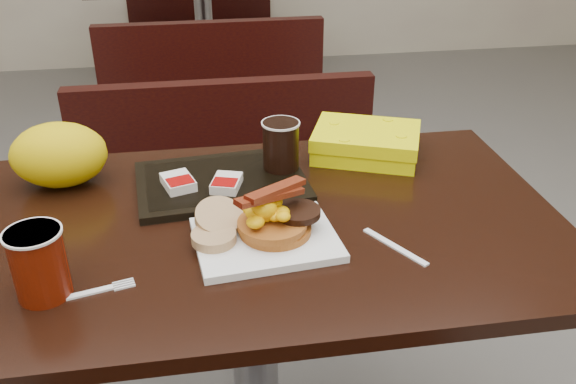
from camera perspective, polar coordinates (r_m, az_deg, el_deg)
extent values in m
cube|color=white|center=(1.11, -2.05, -4.40)|extent=(0.27, 0.22, 0.01)
cylinder|color=#9F4C1A|center=(1.11, -1.19, -3.13)|extent=(0.15, 0.15, 0.03)
cylinder|color=black|center=(1.12, 0.96, -1.86)|extent=(0.10, 0.10, 0.01)
ellipsoid|color=#F4A304|center=(1.09, -2.22, -1.74)|extent=(0.10, 0.09, 0.04)
cylinder|color=tan|center=(1.10, -6.85, -4.17)|extent=(0.10, 0.10, 0.02)
cylinder|color=tan|center=(1.13, -6.40, -2.33)|extent=(0.11, 0.11, 0.05)
cylinder|color=maroon|center=(1.04, -21.96, -6.16)|extent=(0.11, 0.11, 0.12)
cube|color=white|center=(1.12, 9.83, -4.99)|extent=(0.08, 0.13, 0.00)
cube|color=#A72007|center=(1.26, -7.56, -0.44)|extent=(0.05, 0.05, 0.01)
cube|color=#8C0504|center=(1.20, -1.01, -1.87)|extent=(0.04, 0.04, 0.01)
cube|color=black|center=(1.31, -6.16, 0.91)|extent=(0.37, 0.28, 0.02)
cube|color=silver|center=(1.28, -10.09, 0.90)|extent=(0.08, 0.09, 0.02)
cube|color=silver|center=(1.27, -5.69, 0.82)|extent=(0.07, 0.09, 0.02)
cylinder|color=black|center=(1.32, -0.67, 4.33)|extent=(0.09, 0.09, 0.11)
cube|color=#F2EE04|center=(1.44, 7.20, 4.54)|extent=(0.28, 0.25, 0.06)
ellipsoid|color=yellow|center=(1.37, -20.35, 3.24)|extent=(0.21, 0.17, 0.14)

